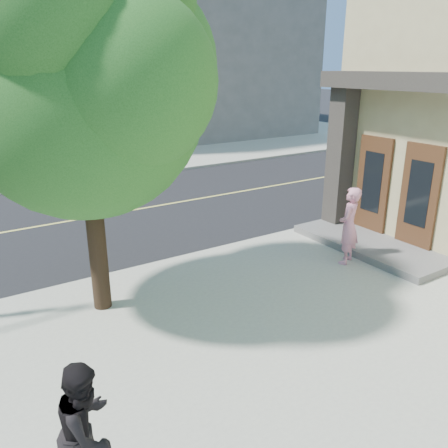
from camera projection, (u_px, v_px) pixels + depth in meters
sidewalk_ne at (147, 132)px, 32.76m from camera, size 29.00×25.00×0.12m
filler_ne at (145, 26)px, 31.09m from camera, size 18.00×16.00×14.00m
man_on_phone at (349, 226)px, 10.61m from camera, size 0.79×0.69×1.83m
pedestrian at (88, 431)px, 4.79m from camera, size 0.99×1.00×1.64m
street_tree at (87, 67)px, 7.53m from camera, size 5.15×4.68×6.84m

